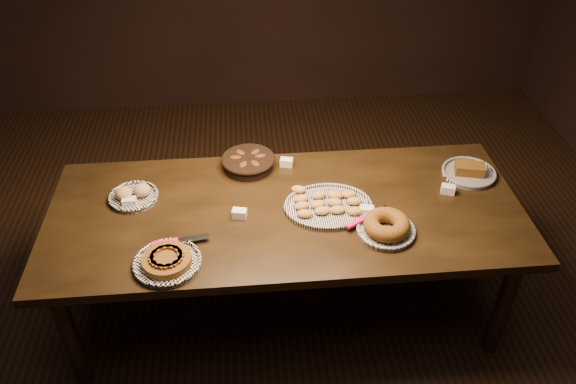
{
  "coord_description": "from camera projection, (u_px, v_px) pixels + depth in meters",
  "views": [
    {
      "loc": [
        -0.19,
        -2.17,
        2.56
      ],
      "look_at": [
        0.01,
        0.05,
        0.82
      ],
      "focal_mm": 35.0,
      "sensor_mm": 36.0,
      "label": 1
    }
  ],
  "objects": [
    {
      "name": "ground",
      "position": [
        286.0,
        307.0,
        3.3
      ],
      "size": [
        5.0,
        5.0,
        0.0
      ],
      "primitive_type": "plane",
      "color": "black",
      "rests_on": "ground"
    },
    {
      "name": "madeleine_platter",
      "position": [
        327.0,
        205.0,
        2.83
      ],
      "size": [
        0.45,
        0.36,
        0.05
      ],
      "rotation": [
        0.0,
        0.0,
        0.05
      ],
      "color": "black",
      "rests_on": "buffet_table"
    },
    {
      "name": "tent_cards",
      "position": [
        295.0,
        195.0,
        2.89
      ],
      "size": [
        1.72,
        0.52,
        0.04
      ],
      "color": "white",
      "rests_on": "buffet_table"
    },
    {
      "name": "loaf_plate",
      "position": [
        469.0,
        172.0,
        3.05
      ],
      "size": [
        0.29,
        0.29,
        0.07
      ],
      "rotation": [
        0.0,
        0.0,
        -0.24
      ],
      "color": "black",
      "rests_on": "buffet_table"
    },
    {
      "name": "croissant_basket",
      "position": [
        248.0,
        161.0,
        3.09
      ],
      "size": [
        0.34,
        0.34,
        0.07
      ],
      "rotation": [
        0.0,
        0.0,
        -0.3
      ],
      "color": "black",
      "rests_on": "buffet_table"
    },
    {
      "name": "bread_roll_plate",
      "position": [
        133.0,
        195.0,
        2.88
      ],
      "size": [
        0.26,
        0.26,
        0.08
      ],
      "rotation": [
        0.0,
        0.0,
        0.4
      ],
      "color": "white",
      "rests_on": "buffet_table"
    },
    {
      "name": "apple_tart_plate",
      "position": [
        167.0,
        261.0,
        2.51
      ],
      "size": [
        0.34,
        0.32,
        0.06
      ],
      "rotation": [
        0.0,
        0.0,
        0.07
      ],
      "color": "white",
      "rests_on": "buffet_table"
    },
    {
      "name": "bundt_cake_plate",
      "position": [
        386.0,
        227.0,
        2.67
      ],
      "size": [
        0.33,
        0.31,
        0.09
      ],
      "rotation": [
        0.0,
        0.0,
        0.26
      ],
      "color": "black",
      "rests_on": "buffet_table"
    },
    {
      "name": "buffet_table",
      "position": [
        286.0,
        220.0,
        2.88
      ],
      "size": [
        2.4,
        1.0,
        0.75
      ],
      "color": "black",
      "rests_on": "ground"
    }
  ]
}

